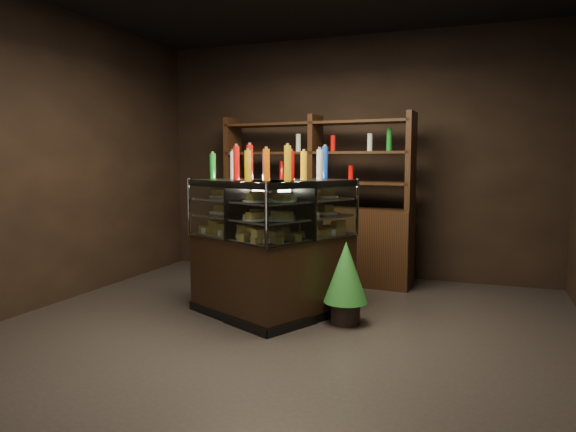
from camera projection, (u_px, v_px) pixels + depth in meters
name	position (u px, v px, depth m)	size (l,w,h in m)	color
ground	(278.00, 334.00, 4.31)	(5.00, 5.00, 0.00)	black
room_shell	(278.00, 100.00, 4.11)	(5.02, 5.02, 3.01)	black
display_case	(272.00, 271.00, 4.77)	(1.57, 1.32, 1.29)	black
food_display	(271.00, 215.00, 4.71)	(1.25, 1.06, 0.40)	gold
bottles_top	(271.00, 165.00, 4.67)	(1.09, 0.92, 0.30)	#147223
potted_conifer	(346.00, 271.00, 4.56)	(0.39, 0.39, 0.84)	black
back_shelving	(315.00, 230.00, 6.27)	(2.37, 0.57, 2.00)	black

